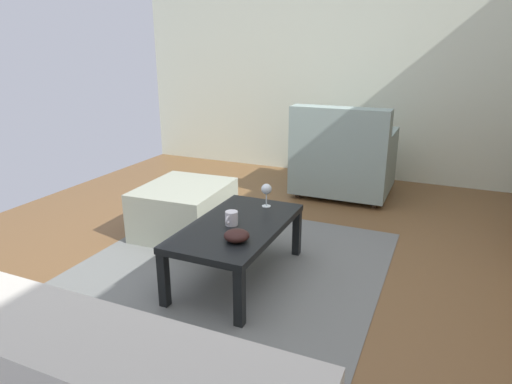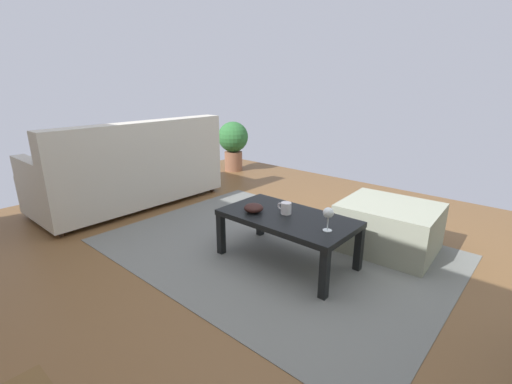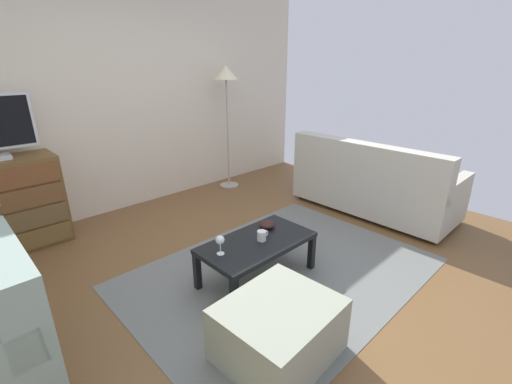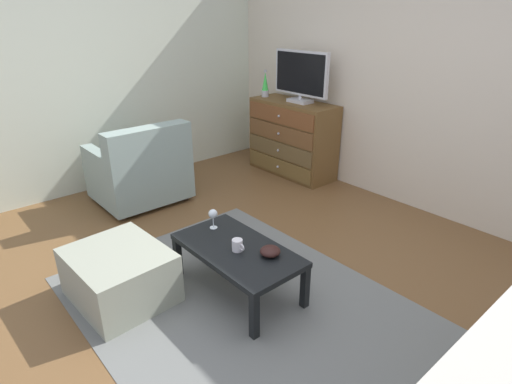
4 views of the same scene
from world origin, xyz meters
name	(u,v)px [view 3 (image 3 of 4)]	position (x,y,z in m)	size (l,w,h in m)	color
ground_plane	(250,274)	(0.00, 0.00, -0.03)	(5.82, 4.99, 0.05)	brown
wall_accent_rear	(121,99)	(0.00, 2.25, 1.34)	(5.82, 0.12, 2.68)	beige
area_rug	(282,272)	(0.20, -0.20, 0.00)	(2.60, 1.90, 0.01)	slate
coffee_table	(257,245)	(-0.01, -0.10, 0.32)	(0.97, 0.52, 0.36)	black
wine_glass	(220,241)	(-0.36, -0.06, 0.48)	(0.07, 0.07, 0.16)	silver
mug	(262,236)	(0.02, -0.12, 0.41)	(0.11, 0.08, 0.08)	silver
bowl_decorative	(267,225)	(0.21, 0.01, 0.39)	(0.14, 0.14, 0.06)	black
couch_large	(372,185)	(1.99, -0.05, 0.35)	(0.85, 1.89, 0.90)	#332319
ottoman	(279,330)	(-0.49, -0.79, 0.19)	(0.70, 0.60, 0.38)	gray
standing_lamp	(226,84)	(1.33, 1.89, 1.47)	(0.32, 0.32, 1.71)	#A59E8C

